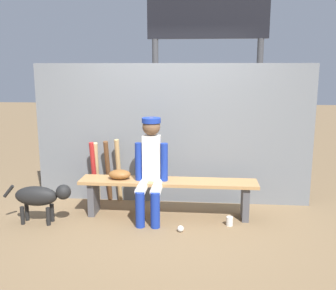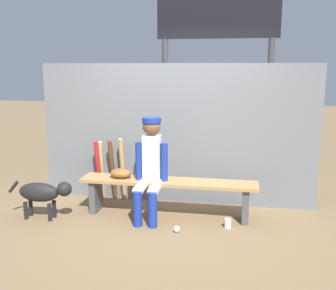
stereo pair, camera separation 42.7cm
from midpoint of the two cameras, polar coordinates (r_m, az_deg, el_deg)
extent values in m
plane|color=brown|center=(5.04, -2.46, -10.32)|extent=(30.00, 30.00, 0.00)
cube|color=slate|center=(5.30, -1.76, 1.52)|extent=(3.77, 0.03, 1.91)
cube|color=#AD7F4C|center=(4.89, -2.51, -5.43)|extent=(2.22, 0.36, 0.04)
cube|color=#4C4C51|center=(5.18, -13.16, -7.49)|extent=(0.08, 0.29, 0.43)
cube|color=#4C4C51|center=(4.93, 8.75, -8.28)|extent=(0.08, 0.29, 0.43)
cube|color=silver|center=(4.84, -4.94, -1.92)|extent=(0.22, 0.13, 0.57)
sphere|color=brown|center=(4.77, -5.02, 2.68)|extent=(0.22, 0.22, 0.22)
cylinder|color=#193399|center=(4.76, -5.04, 3.60)|extent=(0.23, 0.23, 0.06)
cylinder|color=silver|center=(4.77, -6.35, -6.20)|extent=(0.13, 0.38, 0.13)
cylinder|color=#193399|center=(4.66, -6.76, -9.41)|extent=(0.11, 0.11, 0.43)
cylinder|color=#193399|center=(4.87, -6.83, -2.50)|extent=(0.09, 0.09, 0.48)
cylinder|color=silver|center=(4.73, -4.20, -6.28)|extent=(0.13, 0.38, 0.13)
cylinder|color=#193399|center=(4.63, -4.55, -9.52)|extent=(0.11, 0.11, 0.43)
cylinder|color=#193399|center=(4.81, -3.10, -2.60)|extent=(0.09, 0.09, 0.48)
ellipsoid|color=brown|center=(4.99, -9.53, -4.29)|extent=(0.28, 0.20, 0.12)
cylinder|color=tan|center=(5.44, -9.48, -3.78)|extent=(0.08, 0.19, 0.90)
cylinder|color=brown|center=(5.50, -10.97, -3.81)|extent=(0.07, 0.24, 0.88)
cylinder|color=tan|center=(5.54, -12.56, -3.87)|extent=(0.11, 0.25, 0.86)
cylinder|color=#B22323|center=(5.49, -13.00, -4.00)|extent=(0.09, 0.17, 0.87)
sphere|color=white|center=(4.57, -0.88, -12.18)|extent=(0.07, 0.07, 0.07)
cylinder|color=silver|center=(4.75, 6.42, -11.05)|extent=(0.08, 0.08, 0.11)
cylinder|color=silver|center=(4.99, -5.60, -4.24)|extent=(0.08, 0.08, 0.11)
cylinder|color=#3F3F42|center=(6.48, -3.72, 5.03)|extent=(0.10, 0.10, 2.29)
cylinder|color=#3F3F42|center=(6.43, 11.12, 4.80)|extent=(0.10, 0.10, 2.29)
cube|color=black|center=(6.42, 3.87, 19.60)|extent=(1.90, 0.08, 0.98)
ellipsoid|color=black|center=(5.04, -21.07, -7.01)|extent=(0.52, 0.20, 0.24)
sphere|color=black|center=(4.88, -17.51, -6.61)|extent=(0.18, 0.18, 0.18)
cylinder|color=black|center=(5.18, -24.50, -6.20)|extent=(0.15, 0.04, 0.16)
cylinder|color=black|center=(5.09, -18.95, -9.39)|extent=(0.05, 0.05, 0.22)
cylinder|color=black|center=(4.99, -19.51, -9.86)|extent=(0.05, 0.05, 0.22)
cylinder|color=black|center=(5.23, -22.19, -9.07)|extent=(0.05, 0.05, 0.22)
cylinder|color=black|center=(5.13, -22.80, -9.52)|extent=(0.05, 0.05, 0.22)
camera|label=1|loc=(0.21, -92.56, -0.52)|focal=41.69mm
camera|label=2|loc=(0.21, 87.44, 0.52)|focal=41.69mm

